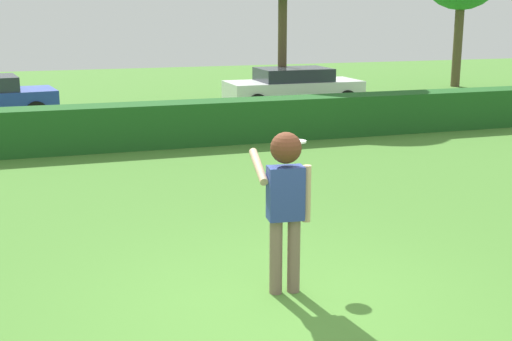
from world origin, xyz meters
TOP-DOWN VIEW (x-y plane):
  - ground_plane at (0.00, 0.00)m, footprint 60.00×60.00m
  - person at (0.14, 0.27)m, footprint 0.56×0.78m
  - frisbee at (0.55, 1.04)m, footprint 0.27×0.27m
  - hedge_row at (0.00, 8.82)m, footprint 27.65×0.90m
  - parked_car_white at (5.45, 13.60)m, footprint 4.20×1.81m

SIDE VIEW (x-z plane):
  - ground_plane at x=0.00m, z-range 0.00..0.00m
  - hedge_row at x=0.00m, z-range 0.00..0.98m
  - parked_car_white at x=5.45m, z-range 0.06..1.31m
  - person at x=0.14m, z-range 0.24..2.03m
  - frisbee at x=0.55m, z-range 1.51..1.53m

